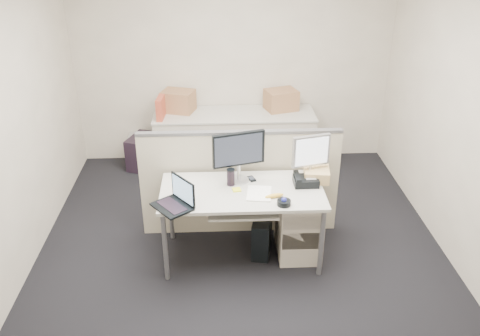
{
  "coord_description": "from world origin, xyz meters",
  "views": [
    {
      "loc": [
        -0.21,
        -4.04,
        3.03
      ],
      "look_at": [
        -0.01,
        0.15,
        0.88
      ],
      "focal_mm": 38.0,
      "sensor_mm": 36.0,
      "label": 1
    }
  ],
  "objects_px": {
    "monitor_main": "(239,157)",
    "desk_phone": "(306,181)",
    "desk": "(242,196)",
    "laptop": "(171,195)"
  },
  "relations": [
    {
      "from": "monitor_main",
      "to": "desk",
      "type": "bearing_deg",
      "value": -98.47
    },
    {
      "from": "laptop",
      "to": "desk_phone",
      "type": "height_order",
      "value": "laptop"
    },
    {
      "from": "monitor_main",
      "to": "desk_phone",
      "type": "relative_size",
      "value": 2.18
    },
    {
      "from": "desk",
      "to": "monitor_main",
      "type": "distance_m",
      "value": 0.36
    },
    {
      "from": "desk",
      "to": "laptop",
      "type": "distance_m",
      "value": 0.71
    },
    {
      "from": "desk_phone",
      "to": "laptop",
      "type": "bearing_deg",
      "value": -164.36
    },
    {
      "from": "desk",
      "to": "desk_phone",
      "type": "relative_size",
      "value": 6.6
    },
    {
      "from": "monitor_main",
      "to": "desk_phone",
      "type": "bearing_deg",
      "value": -24.96
    },
    {
      "from": "desk",
      "to": "monitor_main",
      "type": "bearing_deg",
      "value": 97.38
    },
    {
      "from": "desk",
      "to": "monitor_main",
      "type": "height_order",
      "value": "monitor_main"
    }
  ]
}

